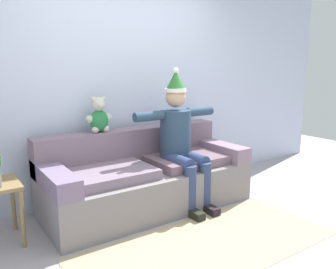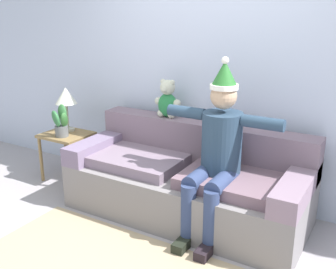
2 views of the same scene
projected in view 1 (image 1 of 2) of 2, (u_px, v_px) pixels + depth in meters
ground_plane at (205, 243)px, 2.99m from camera, size 10.00×10.00×0.00m
back_wall at (121, 81)px, 3.98m from camera, size 7.00×0.10×2.70m
couch at (146, 177)px, 3.74m from camera, size 2.21×0.92×0.83m
person_seated at (180, 137)px, 3.72m from camera, size 1.02×0.77×1.50m
teddy_bear at (99, 116)px, 3.63m from camera, size 0.29×0.17×0.38m
area_rug at (209, 245)px, 2.94m from camera, size 2.31×1.01×0.01m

